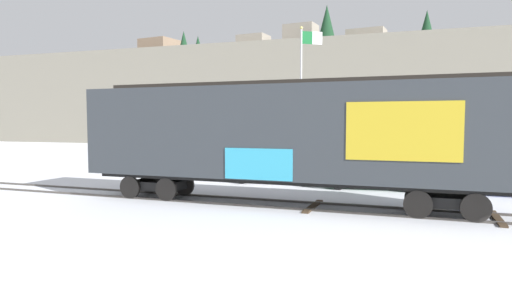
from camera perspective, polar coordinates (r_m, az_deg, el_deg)
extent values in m
plane|color=silver|center=(17.06, 1.93, -6.52)|extent=(260.00, 260.00, 0.00)
cube|color=#4C4742|center=(16.23, 3.02, -6.93)|extent=(59.98, 1.63, 0.08)
cube|color=#4C4742|center=(17.59, 4.40, -6.08)|extent=(59.98, 1.63, 0.08)
cube|color=#423323|center=(16.44, 28.43, -7.29)|extent=(0.30, 2.51, 0.07)
cube|color=#423323|center=(16.64, 7.29, -6.70)|extent=(0.30, 2.51, 0.07)
cube|color=#33383D|center=(16.63, 3.78, 2.75)|extent=(15.86, 3.18, 3.37)
cube|color=#2D2823|center=(16.68, 3.81, 8.95)|extent=(15.01, 0.78, 0.24)
cube|color=gold|center=(14.57, 18.21, 2.71)|extent=(3.48, 0.12, 1.85)
cube|color=#33A5CC|center=(15.53, 0.25, -1.37)|extent=(2.49, 0.09, 1.10)
cube|color=black|center=(16.76, 3.75, -3.35)|extent=(15.52, 1.92, 0.20)
cube|color=black|center=(19.11, -12.44, -3.93)|extent=(2.13, 1.30, 0.36)
cylinder|color=black|center=(19.00, -15.78, -4.18)|extent=(0.92, 0.14, 0.92)
cylinder|color=black|center=(20.18, -13.38, -3.67)|extent=(0.92, 0.14, 0.92)
cylinder|color=black|center=(18.07, -11.39, -4.53)|extent=(0.92, 0.14, 0.92)
cylinder|color=black|center=(19.30, -9.16, -3.96)|extent=(0.92, 0.14, 0.92)
cube|color=black|center=(16.19, 23.00, -5.58)|extent=(2.13, 1.30, 0.36)
cylinder|color=black|center=(15.47, 19.97, -6.13)|extent=(0.92, 0.14, 0.92)
cylinder|color=black|center=(16.89, 19.98, -5.29)|extent=(0.92, 0.14, 0.92)
cylinder|color=black|center=(15.56, 26.27, -6.24)|extent=(0.92, 0.14, 0.92)
cylinder|color=black|center=(16.98, 25.75, -5.40)|extent=(0.92, 0.14, 0.92)
cylinder|color=silver|center=(26.89, 5.75, 6.50)|extent=(0.12, 0.12, 8.59)
sphere|color=#D8CC66|center=(27.43, 5.82, 15.66)|extent=(0.18, 0.18, 0.18)
cube|color=#14662D|center=(27.57, 7.20, 14.43)|extent=(1.07, 0.72, 0.74)
cube|color=white|center=(27.69, 7.82, 14.38)|extent=(0.55, 0.38, 0.74)
cube|color=gray|center=(77.22, 15.09, 6.63)|extent=(117.54, 43.26, 13.65)
cube|color=#8C725B|center=(75.26, -12.14, 13.00)|extent=(5.83, 5.61, 2.65)
cube|color=#9E9384|center=(68.65, -0.32, 13.85)|extent=(4.68, 3.85, 2.38)
cube|color=#9E9384|center=(66.81, 5.72, 14.57)|extent=(4.87, 3.76, 3.45)
cube|color=#9E9384|center=(65.28, 13.89, 14.15)|extent=(5.46, 3.79, 2.17)
cone|color=#193D23|center=(62.01, 9.02, 16.05)|extent=(2.45, 2.45, 4.89)
cone|color=#193D23|center=(65.74, 20.96, 14.90)|extent=(2.17, 2.17, 4.33)
cone|color=#193D23|center=(69.75, -9.21, 13.94)|extent=(1.54, 1.54, 3.09)
cone|color=#193D23|center=(76.65, -7.41, 13.30)|extent=(1.88, 1.88, 3.75)
cube|color=silver|center=(22.97, 2.64, -2.09)|extent=(4.71, 1.78, 0.72)
cube|color=#2D333D|center=(22.95, 2.22, -0.26)|extent=(2.01, 1.57, 0.74)
cylinder|color=black|center=(23.44, 6.93, -2.87)|extent=(0.64, 0.23, 0.64)
cylinder|color=black|center=(21.85, 6.11, -3.37)|extent=(0.64, 0.23, 0.64)
cylinder|color=black|center=(24.24, -0.49, -2.61)|extent=(0.64, 0.23, 0.64)
cylinder|color=black|center=(22.71, -1.80, -3.07)|extent=(0.64, 0.23, 0.64)
cube|color=#1E5933|center=(21.79, 14.60, -2.68)|extent=(4.57, 2.15, 0.61)
cube|color=#2D333D|center=(21.73, 14.26, -1.12)|extent=(2.42, 1.80, 0.58)
cylinder|color=black|center=(22.74, 18.38, -3.26)|extent=(0.66, 0.27, 0.64)
cylinder|color=black|center=(21.05, 18.73, -3.84)|extent=(0.66, 0.27, 0.64)
cylinder|color=black|center=(22.71, 10.75, -3.13)|extent=(0.66, 0.27, 0.64)
cylinder|color=black|center=(21.01, 10.49, -3.71)|extent=(0.66, 0.27, 0.64)
cube|color=navy|center=(22.02, 29.55, -2.96)|extent=(4.66, 2.03, 0.65)
cube|color=#2D333D|center=(21.95, 29.37, -1.33)|extent=(2.16, 1.70, 0.60)
cylinder|color=black|center=(22.74, 25.37, -3.45)|extent=(0.65, 0.26, 0.64)
cylinder|color=black|center=(21.09, 25.62, -4.01)|extent=(0.65, 0.26, 0.64)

